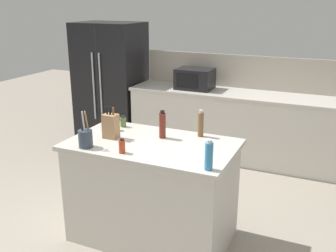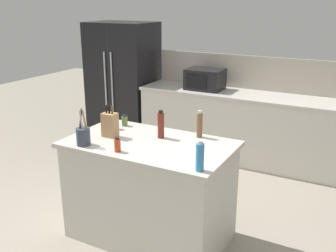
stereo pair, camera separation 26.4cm
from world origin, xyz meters
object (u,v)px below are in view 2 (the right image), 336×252
at_px(microwave, 205,79).
at_px(spice_jar_paprika, 117,145).
at_px(spice_jar_oregano, 125,121).
at_px(refrigerator, 123,81).
at_px(soy_sauce_bottle, 113,121).
at_px(vinegar_bottle, 161,125).
at_px(utensil_crock, 83,136).
at_px(dish_soap_bottle, 200,157).
at_px(pepper_grinder, 200,125).
at_px(knife_block, 110,125).

distance_m(microwave, spice_jar_paprika, 2.53).
bearing_deg(spice_jar_oregano, refrigerator, 124.97).
xyz_separation_m(microwave, soy_sauce_bottle, (-0.08, -2.03, -0.07)).
distance_m(vinegar_bottle, spice_jar_oregano, 0.51).
bearing_deg(spice_jar_paprika, utensil_crock, -178.19).
relative_size(microwave, utensil_crock, 1.55).
height_order(refrigerator, microwave, refrigerator).
bearing_deg(refrigerator, dish_soap_bottle, -46.45).
relative_size(utensil_crock, spice_jar_paprika, 2.59).
distance_m(vinegar_bottle, soy_sauce_bottle, 0.53).
bearing_deg(spice_jar_oregano, dish_soap_bottle, -30.04).
bearing_deg(spice_jar_paprika, soy_sauce_bottle, 128.86).
bearing_deg(soy_sauce_bottle, vinegar_bottle, -1.41).
xyz_separation_m(microwave, pepper_grinder, (0.75, -1.86, -0.02)).
xyz_separation_m(utensil_crock, dish_soap_bottle, (1.10, -0.02, 0.03)).
bearing_deg(vinegar_bottle, spice_jar_paprika, -107.39).
bearing_deg(microwave, soy_sauce_bottle, -92.34).
distance_m(refrigerator, dish_soap_bottle, 3.57).
relative_size(utensil_crock, vinegar_bottle, 1.24).
relative_size(dish_soap_bottle, soy_sauce_bottle, 1.50).
bearing_deg(knife_block, spice_jar_paprika, -45.19).
xyz_separation_m(spice_jar_paprika, spice_jar_oregano, (-0.34, 0.60, -0.01)).
height_order(spice_jar_paprika, dish_soap_bottle, dish_soap_bottle).
xyz_separation_m(microwave, spice_jar_paprika, (0.30, -2.51, -0.08)).
xyz_separation_m(microwave, spice_jar_oregano, (-0.04, -1.91, -0.09)).
bearing_deg(microwave, pepper_grinder, -68.09).
relative_size(soy_sauce_bottle, spice_jar_oregano, 1.41).
distance_m(dish_soap_bottle, spice_jar_oregano, 1.26).
bearing_deg(microwave, spice_jar_paprika, -83.10).
bearing_deg(refrigerator, pepper_grinder, -41.58).
bearing_deg(spice_jar_paprika, microwave, 96.90).
bearing_deg(refrigerator, spice_jar_oregano, -55.03).
relative_size(knife_block, soy_sauce_bottle, 1.84).
distance_m(dish_soap_bottle, pepper_grinder, 0.74).
relative_size(refrigerator, utensil_crock, 5.66).
xyz_separation_m(utensil_crock, pepper_grinder, (0.79, 0.66, 0.04)).
bearing_deg(microwave, vinegar_bottle, -77.59).
bearing_deg(spice_jar_paprika, knife_block, 135.04).
relative_size(utensil_crock, dish_soap_bottle, 1.36).
bearing_deg(soy_sauce_bottle, pepper_grinder, 11.38).
height_order(microwave, dish_soap_bottle, microwave).
distance_m(microwave, dish_soap_bottle, 2.75).
distance_m(refrigerator, microwave, 1.42).
relative_size(soy_sauce_bottle, pepper_grinder, 0.63).
xyz_separation_m(refrigerator, spice_jar_paprika, (1.71, -2.56, 0.09)).
xyz_separation_m(microwave, vinegar_bottle, (0.45, -2.04, -0.02)).
distance_m(spice_jar_paprika, soy_sauce_bottle, 0.62).
height_order(refrigerator, spice_jar_oregano, refrigerator).
bearing_deg(spice_jar_oregano, utensil_crock, -90.45).
relative_size(vinegar_bottle, spice_jar_oregano, 2.31).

